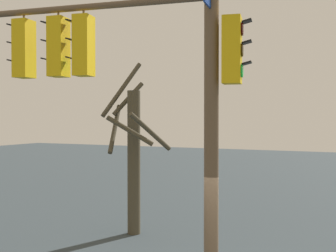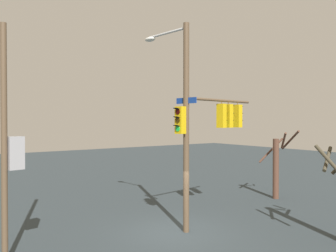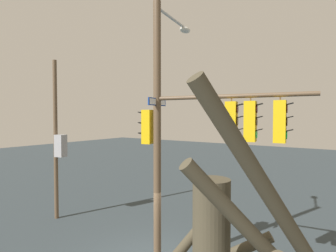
{
  "view_description": "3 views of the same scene",
  "coord_description": "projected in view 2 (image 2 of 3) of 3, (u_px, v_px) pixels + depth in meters",
  "views": [
    {
      "loc": [
        6.74,
        2.04,
        3.49
      ],
      "look_at": [
        0.27,
        -1.03,
        3.35
      ],
      "focal_mm": 46.88,
      "sensor_mm": 36.0,
      "label": 1
    },
    {
      "loc": [
        -10.95,
        8.21,
        4.57
      ],
      "look_at": [
        0.36,
        0.09,
        4.35
      ],
      "focal_mm": 36.09,
      "sensor_mm": 36.0,
      "label": 2
    },
    {
      "loc": [
        -7.19,
        -5.72,
        4.93
      ],
      "look_at": [
        -0.06,
        -0.78,
        4.63
      ],
      "focal_mm": 29.47,
      "sensor_mm": 36.0,
      "label": 3
    }
  ],
  "objects": [
    {
      "name": "main_signal_pole_assembly",
      "position": [
        201.0,
        116.0,
        14.61
      ],
      "size": [
        3.1,
        5.18,
        8.56
      ],
      "rotation": [
        0.0,
        0.0,
        4.86
      ],
      "color": "brown",
      "rests_on": "ground"
    },
    {
      "name": "ground_plane",
      "position": [
        175.0,
        233.0,
        13.75
      ],
      "size": [
        80.0,
        80.0,
        0.0
      ],
      "primitive_type": "plane",
      "color": "#303A3E"
    },
    {
      "name": "bare_tree_behind_pole",
      "position": [
        277.0,
        165.0,
        19.81
      ],
      "size": [
        2.34,
        1.61,
        4.04
      ],
      "color": "brown",
      "rests_on": "ground"
    },
    {
      "name": "secondary_pole_assembly",
      "position": [
        9.0,
        148.0,
        10.62
      ],
      "size": [
        0.44,
        0.69,
        7.62
      ],
      "rotation": [
        0.0,
        0.0,
        4.86
      ],
      "color": "brown",
      "rests_on": "ground"
    }
  ]
}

